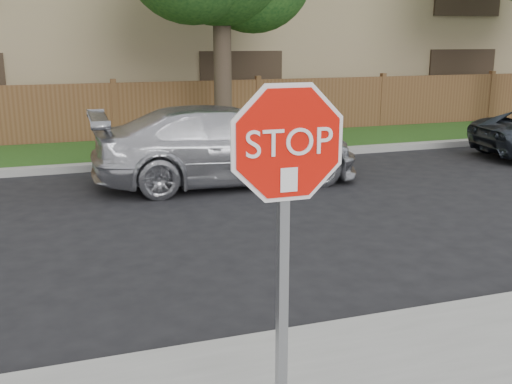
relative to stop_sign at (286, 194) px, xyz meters
name	(u,v)px	position (x,y,z in m)	size (l,w,h in m)	color
ground	(245,344)	(0.20, 1.48, -1.83)	(90.00, 90.00, 0.00)	black
far_curb	(132,164)	(0.20, 9.63, -1.75)	(70.00, 0.30, 0.15)	gray
grass_strip	(123,152)	(0.20, 11.28, -1.77)	(70.00, 3.00, 0.12)	#1E4714
fence	(115,113)	(0.20, 12.88, -1.03)	(70.00, 0.12, 1.60)	brown
apartment_building	(93,14)	(0.20, 18.48, 1.70)	(35.20, 9.20, 7.20)	tan
stop_sign	(286,194)	(0.00, 0.00, 0.00)	(1.01, 0.13, 2.55)	gray
sedan_right	(227,145)	(1.80, 7.66, -1.08)	(2.09, 5.13, 1.49)	silver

